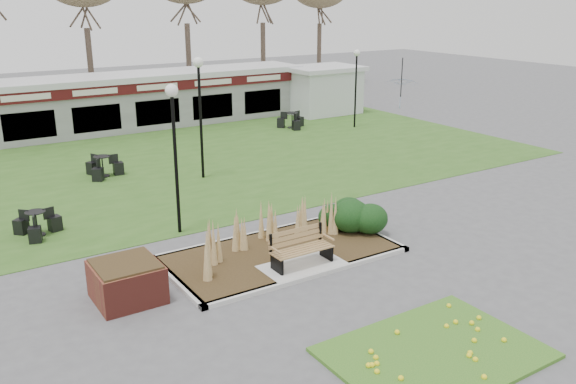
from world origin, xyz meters
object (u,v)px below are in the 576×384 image
bistro_set_d (292,123)px  patio_umbrella (401,93)px  brick_planter (127,281)px  lamp_post_near_right (174,126)px  lamp_post_far_right (356,71)px  food_pavilion (88,105)px  service_hut (323,89)px  bistro_set_c (103,170)px  park_bench (300,247)px  bistro_set_b (37,227)px  lamp_post_mid_right (199,91)px

bistro_set_d → patio_umbrella: size_ratio=0.59×
brick_planter → lamp_post_near_right: lamp_post_near_right is taller
lamp_post_near_right → lamp_post_far_right: lamp_post_near_right is taller
food_pavilion → bistro_set_d: 10.68m
service_hut → lamp_post_near_right: size_ratio=0.98×
service_hut → brick_planter: bearing=-136.5°
bistro_set_c → park_bench: bearing=-80.7°
service_hut → bistro_set_b: bearing=-148.3°
food_pavilion → service_hut: (13.50, -1.96, -0.03)m
lamp_post_mid_right → bistro_set_b: 8.01m
lamp_post_far_right → bistro_set_d: lamp_post_far_right is taller
brick_planter → lamp_post_far_right: (16.89, 12.59, 2.55)m
bistro_set_c → patio_umbrella: size_ratio=0.60×
bistro_set_c → bistro_set_b: bearing=-124.2°
lamp_post_near_right → lamp_post_mid_right: bearing=57.9°
park_bench → lamp_post_far_right: bearing=46.9°
lamp_post_near_right → park_bench: bearing=-67.7°
bistro_set_b → bistro_set_d: 17.32m
lamp_post_near_right → brick_planter: bearing=-129.4°
lamp_post_far_right → service_hut: bearing=77.1°
brick_planter → lamp_post_near_right: bearing=50.6°
park_bench → lamp_post_near_right: lamp_post_near_right is taller
brick_planter → bistro_set_c: size_ratio=0.97×
park_bench → bistro_set_b: 8.14m
bistro_set_d → patio_umbrella: 6.75m
food_pavilion → lamp_post_near_right: bearing=-96.1°
service_hut → patio_umbrella: (2.50, -4.16, 0.09)m
park_bench → bistro_set_d: size_ratio=1.11×
brick_planter → lamp_post_far_right: 21.22m
food_pavilion → bistro_set_b: bearing=-111.5°
service_hut → bistro_set_c: (-15.35, -6.48, -1.15)m
lamp_post_far_right → bistro_set_c: lamp_post_far_right is taller
lamp_post_far_right → bistro_set_c: size_ratio=2.68×
park_bench → patio_umbrella: bearing=40.3°
lamp_post_mid_right → bistro_set_d: size_ratio=3.05×
lamp_post_far_right → brick_planter: bearing=-143.3°
food_pavilion → service_hut: 13.64m
brick_planter → lamp_post_far_right: size_ratio=0.36×
park_bench → food_pavilion: (0.00, 19.71, 0.89)m
park_bench → bistro_set_c: park_bench is taller
lamp_post_mid_right → patio_umbrella: 15.40m
service_hut → lamp_post_mid_right: lamp_post_mid_right is taller
park_bench → bistro_set_b: (-5.36, 6.12, -0.32)m
food_pavilion → lamp_post_far_right: (12.49, -6.37, 1.55)m
lamp_post_mid_right → lamp_post_near_right: bearing=-122.1°
food_pavilion → patio_umbrella: size_ratio=9.47×
service_hut → park_bench: bearing=-127.3°
food_pavilion → lamp_post_far_right: size_ratio=5.92×
service_hut → lamp_post_near_right: (-15.17, -13.67, 1.83)m
bistro_set_b → patio_umbrella: size_ratio=0.53×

